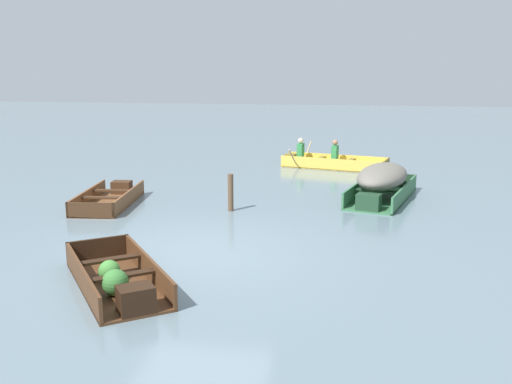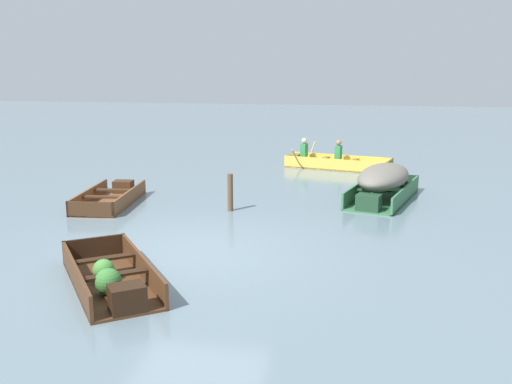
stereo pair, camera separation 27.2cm
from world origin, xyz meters
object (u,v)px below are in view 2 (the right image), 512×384
dinghy_dark_varnish_foreground (111,278)px  mooring_post (230,192)px  skiff_green_mid_moored (383,180)px  rowboat_yellow_with_crew (332,162)px  skiff_wooden_brown_near_moored (111,198)px

dinghy_dark_varnish_foreground → mooring_post: 5.00m
dinghy_dark_varnish_foreground → mooring_post: mooring_post is taller
skiff_green_mid_moored → mooring_post: bearing=-153.9°
skiff_green_mid_moored → rowboat_yellow_with_crew: bearing=108.5°
dinghy_dark_varnish_foreground → skiff_wooden_brown_near_moored: bearing=114.2°
rowboat_yellow_with_crew → skiff_green_mid_moored: bearing=-71.5°
rowboat_yellow_with_crew → mooring_post: size_ratio=4.07×
dinghy_dark_varnish_foreground → skiff_wooden_brown_near_moored: (-2.33, 5.18, -0.04)m
dinghy_dark_varnish_foreground → mooring_post: (0.73, 4.94, 0.27)m
dinghy_dark_varnish_foreground → skiff_green_mid_moored: 7.89m
skiff_wooden_brown_near_moored → skiff_green_mid_moored: (6.56, 1.47, 0.39)m
rowboat_yellow_with_crew → mooring_post: 6.48m
skiff_wooden_brown_near_moored → skiff_green_mid_moored: skiff_green_mid_moored is taller
dinghy_dark_varnish_foreground → mooring_post: bearing=81.6°
skiff_wooden_brown_near_moored → rowboat_yellow_with_crew: 7.79m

